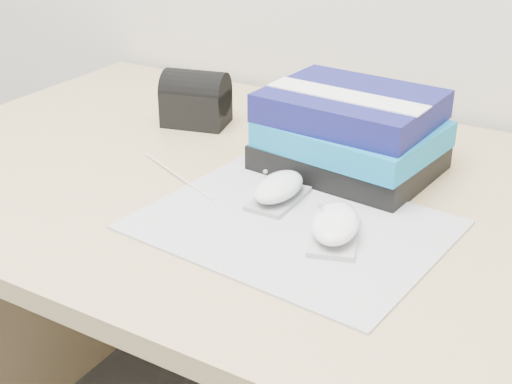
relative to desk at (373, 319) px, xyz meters
The scene contains 7 objects.
desk is the anchor object (origin of this frame).
mousepad 0.30m from the desk, 111.22° to the right, with size 0.39×0.31×0.00m, color #94939B.
mouse_rear 0.31m from the desk, 134.55° to the right, with size 0.06×0.11×0.04m.
mouse_front 0.31m from the desk, 89.83° to the right, with size 0.09×0.12×0.05m.
usb_cable 0.40m from the desk, 156.99° to the right, with size 0.00×0.00×0.21m, color silver.
book_stack 0.31m from the desk, 151.21° to the left, with size 0.28×0.23×0.13m.
pouch 0.50m from the desk, 168.00° to the left, with size 0.13×0.11×0.10m.
Camera 1 is at (0.33, 0.72, 1.20)m, focal length 50.00 mm.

